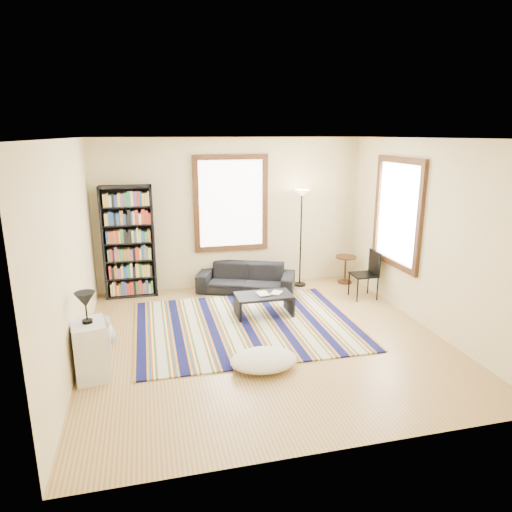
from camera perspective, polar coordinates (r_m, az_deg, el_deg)
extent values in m
cube|color=tan|center=(6.72, 1.03, -10.61)|extent=(5.00, 5.00, 0.10)
cube|color=white|center=(6.06, 1.16, 14.97)|extent=(5.00, 5.00, 0.10)
cube|color=beige|center=(8.67, -3.22, 5.34)|extent=(5.00, 0.10, 2.80)
cube|color=beige|center=(3.93, 10.65, -7.00)|extent=(5.00, 0.10, 2.80)
cube|color=beige|center=(6.12, -22.70, 0.07)|extent=(0.10, 5.00, 2.80)
cube|color=beige|center=(7.29, 20.88, 2.51)|extent=(0.10, 5.00, 2.80)
cube|color=white|center=(8.56, -3.14, 6.57)|extent=(1.20, 0.06, 1.60)
cube|color=white|center=(7.87, 17.28, 5.17)|extent=(0.06, 1.20, 1.60)
cube|color=#0B0D3B|center=(7.10, -1.24, -8.59)|extent=(3.33, 2.67, 0.02)
imported|color=black|center=(8.50, -1.24, -2.76)|extent=(1.91, 1.32, 0.52)
cube|color=black|center=(8.39, -15.62, 1.68)|extent=(0.90, 0.30, 2.00)
cube|color=black|center=(7.41, 0.96, -6.14)|extent=(1.02, 0.79, 0.36)
imported|color=beige|center=(7.32, 0.21, -4.82)|extent=(0.25, 0.20, 0.02)
imported|color=beige|center=(7.43, 1.99, -4.55)|extent=(0.24, 0.26, 0.02)
ellipsoid|color=beige|center=(5.88, 0.96, -12.86)|extent=(0.98, 0.82, 0.21)
cylinder|color=#3F240F|center=(9.16, 11.09, -1.66)|extent=(0.40, 0.40, 0.54)
cube|color=black|center=(8.34, 13.31, -2.30)|extent=(0.42, 0.40, 0.86)
cube|color=silver|center=(5.92, -20.00, -10.98)|extent=(0.46, 0.56, 0.70)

